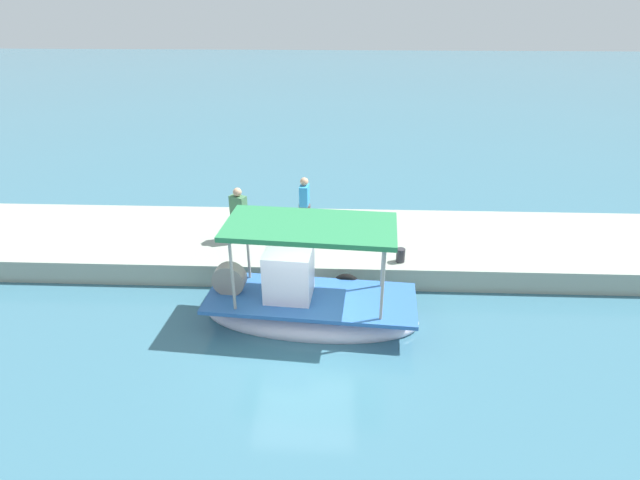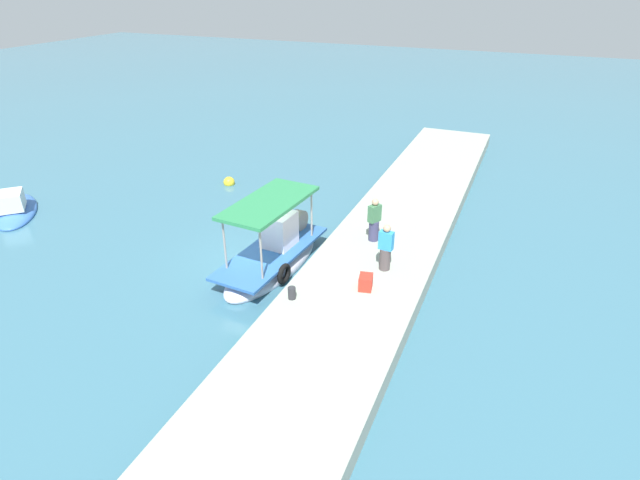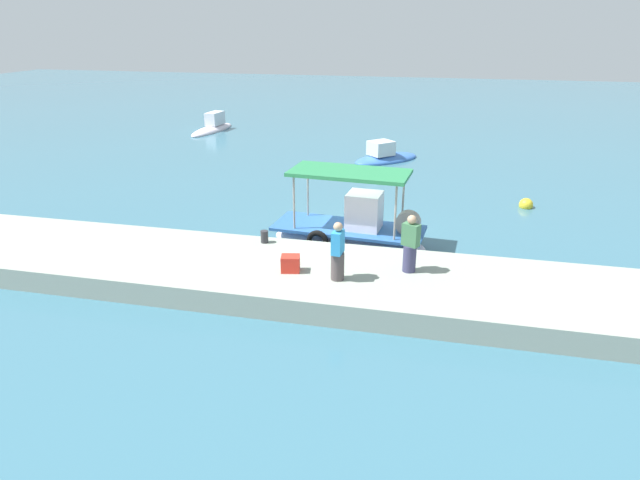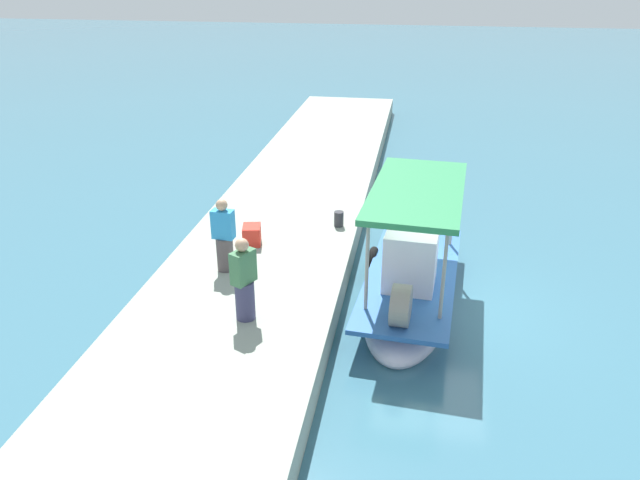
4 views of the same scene
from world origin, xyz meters
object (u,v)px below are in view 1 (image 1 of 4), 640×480
main_fishing_boat (307,304)px  mooring_bollard (401,255)px  fisherman_near_bollard (239,217)px  cargo_crate (349,224)px  fisherman_by_crate (305,205)px

main_fishing_boat → mooring_bollard: bearing=-142.1°
fisherman_near_bollard → cargo_crate: size_ratio=3.22×
mooring_bollard → fisherman_by_crate: bearing=-37.2°
main_fishing_boat → fisherman_near_bollard: (2.17, -3.03, 0.93)m
fisherman_near_bollard → fisherman_by_crate: (-1.84, -0.97, -0.01)m
mooring_bollard → fisherman_near_bollard: bearing=-13.8°
main_fishing_boat → fisherman_by_crate: 4.11m
cargo_crate → mooring_bollard: bearing=126.3°
mooring_bollard → cargo_crate: cargo_crate is taller
fisherman_by_crate → mooring_bollard: fisherman_by_crate is taller
mooring_bollard → cargo_crate: size_ratio=0.76×
main_fishing_boat → fisherman_near_bollard: size_ratio=3.27×
main_fishing_boat → cargo_crate: bearing=-105.5°
fisherman_near_bollard → main_fishing_boat: bearing=125.7°
main_fishing_boat → fisherman_near_bollard: bearing=-54.3°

